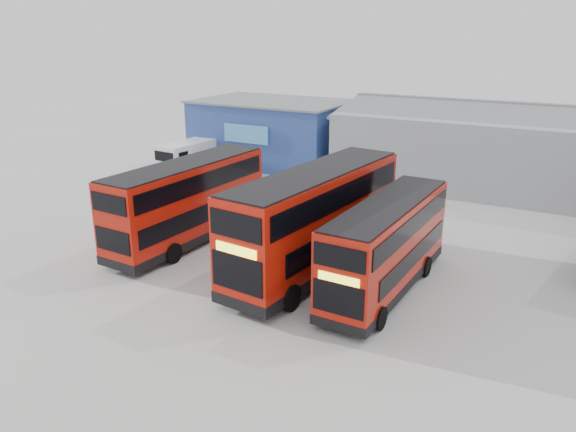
{
  "coord_description": "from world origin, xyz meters",
  "views": [
    {
      "loc": [
        9.61,
        -22.14,
        10.77
      ],
      "look_at": [
        -2.86,
        0.43,
        2.1
      ],
      "focal_mm": 35.0,
      "sensor_mm": 36.0,
      "label": 1
    }
  ],
  "objects_px": {
    "double_decker_centre": "(315,222)",
    "maintenance_shed": "(565,154)",
    "office_block": "(273,131)",
    "panel_van": "(189,155)",
    "double_decker_left": "(188,203)",
    "double_decker_right": "(387,247)"
  },
  "relations": [
    {
      "from": "maintenance_shed",
      "to": "double_decker_centre",
      "type": "xyz_separation_m",
      "value": [
        -8.95,
        -20.46,
        -0.23
      ]
    },
    {
      "from": "double_decker_right",
      "to": "panel_van",
      "type": "xyz_separation_m",
      "value": [
        -20.77,
        12.85,
        -0.68
      ]
    },
    {
      "from": "office_block",
      "to": "double_decker_right",
      "type": "bearing_deg",
      "value": -48.64
    },
    {
      "from": "office_block",
      "to": "double_decker_left",
      "type": "bearing_deg",
      "value": -72.86
    },
    {
      "from": "office_block",
      "to": "maintenance_shed",
      "type": "distance_m",
      "value": 22.09
    },
    {
      "from": "maintenance_shed",
      "to": "double_decker_centre",
      "type": "distance_m",
      "value": 22.33
    },
    {
      "from": "office_block",
      "to": "panel_van",
      "type": "xyz_separation_m",
      "value": [
        -4.15,
        -6.02,
        -1.28
      ]
    },
    {
      "from": "office_block",
      "to": "panel_van",
      "type": "relative_size",
      "value": 2.25
    },
    {
      "from": "double_decker_left",
      "to": "double_decker_right",
      "type": "height_order",
      "value": "double_decker_left"
    },
    {
      "from": "office_block",
      "to": "double_decker_left",
      "type": "relative_size",
      "value": 1.19
    },
    {
      "from": "double_decker_left",
      "to": "panel_van",
      "type": "bearing_deg",
      "value": -48.9
    },
    {
      "from": "maintenance_shed",
      "to": "double_decker_right",
      "type": "relative_size",
      "value": 3.23
    },
    {
      "from": "double_decker_centre",
      "to": "double_decker_right",
      "type": "height_order",
      "value": "double_decker_centre"
    },
    {
      "from": "office_block",
      "to": "double_decker_centre",
      "type": "bearing_deg",
      "value": -54.73
    },
    {
      "from": "double_decker_right",
      "to": "double_decker_centre",
      "type": "bearing_deg",
      "value": 174.87
    },
    {
      "from": "maintenance_shed",
      "to": "double_decker_left",
      "type": "bearing_deg",
      "value": -128.71
    },
    {
      "from": "office_block",
      "to": "double_decker_left",
      "type": "distance_m",
      "value": 19.23
    },
    {
      "from": "double_decker_centre",
      "to": "panel_van",
      "type": "bearing_deg",
      "value": 149.7
    },
    {
      "from": "double_decker_left",
      "to": "double_decker_centre",
      "type": "distance_m",
      "value": 7.39
    },
    {
      "from": "double_decker_centre",
      "to": "maintenance_shed",
      "type": "bearing_deg",
      "value": 71.92
    },
    {
      "from": "office_block",
      "to": "double_decker_centre",
      "type": "height_order",
      "value": "office_block"
    },
    {
      "from": "panel_van",
      "to": "double_decker_centre",
      "type": "bearing_deg",
      "value": -30.96
    }
  ]
}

